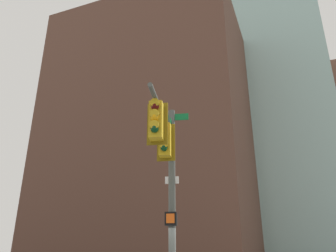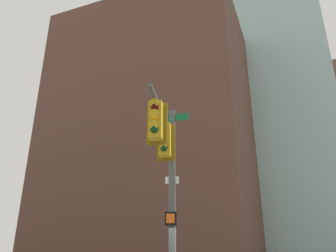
# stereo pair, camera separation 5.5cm
# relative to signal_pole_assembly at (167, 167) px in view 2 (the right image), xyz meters

# --- Properties ---
(signal_pole_assembly) EXTENTS (1.53, 4.21, 6.50)m
(signal_pole_assembly) POSITION_rel_signal_pole_assembly_xyz_m (0.00, 0.00, 0.00)
(signal_pole_assembly) COLOR #4C514C
(signal_pole_assembly) RESTS_ON ground_plane
(building_brick_nearside) EXTENTS (26.20, 20.39, 35.93)m
(building_brick_nearside) POSITION_rel_signal_pole_assembly_xyz_m (14.87, -32.67, 13.81)
(building_brick_nearside) COLOR brown
(building_brick_nearside) RESTS_ON ground_plane
(building_brick_midblock) EXTENTS (17.21, 18.83, 32.87)m
(building_brick_midblock) POSITION_rel_signal_pole_assembly_xyz_m (13.73, -34.45, 12.28)
(building_brick_midblock) COLOR #4C3328
(building_brick_midblock) RESTS_ON ground_plane
(building_glass_tower) EXTENTS (26.11, 27.97, 57.78)m
(building_glass_tower) POSITION_rel_signal_pole_assembly_xyz_m (2.64, -53.41, 24.74)
(building_glass_tower) COLOR #9EC6C1
(building_glass_tower) RESTS_ON ground_plane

